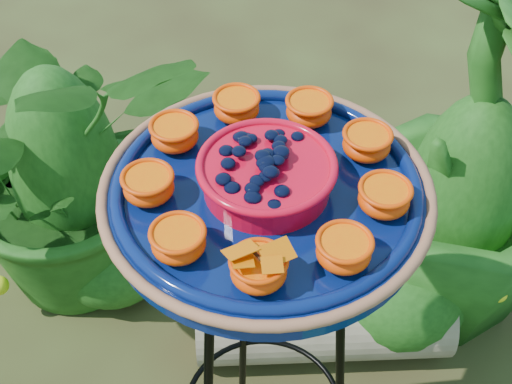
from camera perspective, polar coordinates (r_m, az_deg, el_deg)
The scene contains 5 objects.
tripod_stand at distance 1.31m, azimuth 0.66°, elevation -12.03°, with size 0.42×0.42×0.89m.
feeder_dish at distance 1.00m, azimuth 0.84°, elevation 0.23°, with size 0.58×0.58×0.11m.
driftwood_log at distance 1.87m, azimuth 5.36°, elevation -10.12°, with size 0.22×0.22×0.65m, color tan.
shrub_back_left at distance 1.88m, azimuth -15.03°, elevation 2.45°, with size 0.74×0.64×0.82m, color #184612.
shrub_back_right at distance 1.76m, azimuth 17.02°, elevation 2.83°, with size 0.57×0.57×1.01m, color #184612.
Camera 1 is at (0.17, -0.80, 1.64)m, focal length 50.00 mm.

